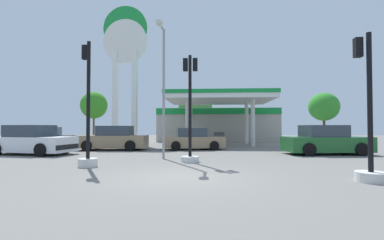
# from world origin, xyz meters

# --- Properties ---
(ground_plane) EXTENTS (90.00, 90.00, 0.00)m
(ground_plane) POSITION_xyz_m (0.00, 0.00, 0.00)
(ground_plane) COLOR slate
(ground_plane) RESTS_ON ground
(gas_station) EXTENTS (12.52, 13.09, 4.40)m
(gas_station) POSITION_xyz_m (1.68, 21.34, 2.06)
(gas_station) COLOR #ADA89E
(gas_station) RESTS_ON ground
(station_pole_sign) EXTENTS (4.00, 0.56, 12.47)m
(station_pole_sign) POSITION_xyz_m (-6.73, 15.86, 7.93)
(station_pole_sign) COLOR white
(station_pole_sign) RESTS_ON ground
(car_0) EXTENTS (4.80, 2.50, 1.65)m
(car_0) POSITION_xyz_m (7.45, 7.70, 0.75)
(car_0) COLOR black
(car_0) RESTS_ON ground
(car_1) EXTENTS (4.37, 2.48, 1.48)m
(car_1) POSITION_xyz_m (-0.25, 10.52, 0.67)
(car_1) COLOR black
(car_1) RESTS_ON ground
(car_2) EXTENTS (4.88, 2.70, 1.66)m
(car_2) POSITION_xyz_m (-9.16, 6.58, 0.75)
(car_2) COLOR black
(car_2) RESTS_ON ground
(car_3) EXTENTS (4.64, 2.26, 1.63)m
(car_3) POSITION_xyz_m (-5.63, 9.88, 0.74)
(car_3) COLOR black
(car_3) RESTS_ON ground
(car_4) EXTENTS (4.64, 2.89, 1.55)m
(car_4) POSITION_xyz_m (-11.18, 10.71, 0.70)
(car_4) COLOR black
(car_4) RESTS_ON ground
(traffic_signal_0) EXTENTS (0.79, 0.79, 4.74)m
(traffic_signal_0) POSITION_xyz_m (0.04, 3.76, 1.72)
(traffic_signal_0) COLOR silver
(traffic_signal_0) RESTS_ON ground
(traffic_signal_1) EXTENTS (0.73, 0.73, 4.91)m
(traffic_signal_1) POSITION_xyz_m (-3.84, 2.01, 1.40)
(traffic_signal_1) COLOR silver
(traffic_signal_1) RESTS_ON ground
(traffic_signal_2) EXTENTS (0.84, 0.84, 4.26)m
(traffic_signal_2) POSITION_xyz_m (5.45, -0.30, 1.10)
(traffic_signal_2) COLOR silver
(traffic_signal_2) RESTS_ON ground
(tree_0) EXTENTS (3.55, 3.55, 6.33)m
(tree_0) POSITION_xyz_m (-14.84, 28.06, 4.50)
(tree_0) COLOR brown
(tree_0) RESTS_ON ground
(tree_1) EXTENTS (4.30, 4.30, 6.24)m
(tree_1) POSITION_xyz_m (-1.02, 27.11, 4.25)
(tree_1) COLOR brown
(tree_1) RESTS_ON ground
(tree_2) EXTENTS (3.78, 3.78, 5.94)m
(tree_2) POSITION_xyz_m (15.45, 28.09, 4.13)
(tree_2) COLOR brown
(tree_2) RESTS_ON ground
(corner_streetlamp) EXTENTS (0.24, 1.48, 6.36)m
(corner_streetlamp) POSITION_xyz_m (-1.34, 4.66, 3.87)
(corner_streetlamp) COLOR gray
(corner_streetlamp) RESTS_ON ground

